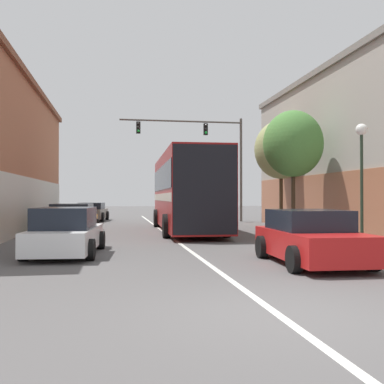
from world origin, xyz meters
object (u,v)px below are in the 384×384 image
hatchback_foreground (311,238)px  traffic_signal_gantry (207,146)px  street_tree_near (293,144)px  parked_car_left_near (73,219)px  bus (186,189)px  parked_car_left_far (66,233)px  parked_car_left_mid (92,212)px  street_lamp (362,166)px  street_tree_far (281,150)px

hatchback_foreground → traffic_signal_gantry: bearing=-1.9°
hatchback_foreground → street_tree_near: 9.88m
parked_car_left_near → traffic_signal_gantry: (8.32, 8.30, 4.59)m
bus → parked_car_left_far: (-4.89, -8.33, -1.44)m
hatchback_foreground → parked_car_left_mid: 23.15m
bus → parked_car_left_far: 9.77m
street_lamp → street_tree_near: street_tree_near is taller
bus → parked_car_left_near: size_ratio=2.58×
street_tree_near → parked_car_left_mid: bearing=125.7°
street_lamp → traffic_signal_gantry: bearing=95.7°
bus → hatchback_foreground: (1.44, -11.22, -1.44)m
hatchback_foreground → parked_car_left_mid: bearing=18.6°
hatchback_foreground → street_lamp: bearing=-45.3°
bus → street_tree_near: bearing=-117.2°
bus → traffic_signal_gantry: bearing=-16.4°
bus → parked_car_left_mid: (-5.14, 10.98, -1.46)m
bus → parked_car_left_far: bearing=151.3°
bus → parked_car_left_mid: size_ratio=2.63×
hatchback_foreground → street_tree_far: size_ratio=0.68×
bus → parked_car_left_mid: 12.21m
parked_car_left_mid → traffic_signal_gantry: bearing=-100.5°
parked_car_left_near → traffic_signal_gantry: 12.61m
hatchback_foreground → street_lamp: 4.66m
hatchback_foreground → parked_car_left_near: parked_car_left_near is taller
traffic_signal_gantry → street_lamp: bearing=-84.3°
parked_car_left_far → street_tree_near: (9.45, 5.82, 3.49)m
parked_car_left_far → street_tree_near: street_tree_near is taller
parked_car_left_mid → parked_car_left_far: parked_car_left_far is taller
hatchback_foreground → street_tree_near: (3.11, 8.71, 3.49)m
street_lamp → parked_car_left_far: bearing=179.7°
hatchback_foreground → street_lamp: (3.07, 2.83, 2.06)m
bus → street_tree_far: bearing=-68.6°
parked_car_left_far → street_lamp: (9.40, -0.06, 2.06)m
parked_car_left_mid → traffic_signal_gantry: traffic_signal_gantry is taller
parked_car_left_mid → parked_car_left_near: bearing=-175.9°
bus → parked_car_left_mid: bearing=26.8°
parked_car_left_near → street_lamp: street_lamp is taller
street_tree_far → parked_car_left_far: bearing=-135.6°
street_lamp → street_tree_far: 10.63m
parked_car_left_near → street_lamp: bearing=-127.3°
hatchback_foreground → street_tree_far: 14.42m
street_tree_far → street_tree_near: bearing=-104.2°
traffic_signal_gantry → bus: bearing=-108.1°
bus → street_lamp: 9.55m
traffic_signal_gantry → street_lamp: traffic_signal_gantry is taller
parked_car_left_far → street_lamp: street_lamp is taller
street_tree_far → hatchback_foreground: bearing=-107.8°
parked_car_left_far → street_tree_far: street_tree_far is taller
street_lamp → street_tree_near: 6.04m
street_lamp → street_tree_near: size_ratio=0.72×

